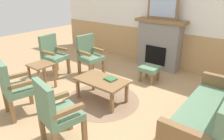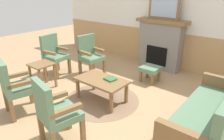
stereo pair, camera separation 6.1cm
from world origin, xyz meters
The scene contains 14 objects.
ground_plane centered at (0.00, 0.00, 0.00)m, with size 14.00×14.00×0.00m, color tan.
wall_back centered at (0.00, 2.60, 1.31)m, with size 7.20×0.14×2.70m.
fireplace centered at (0.00, 2.35, 0.65)m, with size 1.30×0.44×1.28m.
framed_picture centered at (0.00, 2.35, 1.56)m, with size 0.80×0.04×0.56m.
couch centered at (1.84, 0.16, 0.40)m, with size 0.70×1.80×0.98m.
coffee_table centered at (-0.03, 0.08, 0.39)m, with size 0.96×0.56×0.44m.
round_rug centered at (-0.03, 0.08, 0.00)m, with size 1.44×1.44×0.01m, color #896B51.
book_on_table centered at (0.10, 0.17, 0.46)m, with size 0.20×0.18×0.03m, color #33663D.
footstool centered at (0.26, 1.41, 0.28)m, with size 0.40×0.40×0.36m.
armchair_near_fireplace centered at (-1.80, 0.32, 0.54)m, with size 0.53×0.53×0.98m.
armchair_by_window_left centered at (-1.09, 0.84, 0.54)m, with size 0.53×0.53×0.98m.
armchair_front_left centered at (-0.85, -1.15, 0.54)m, with size 0.58×0.58×0.98m.
armchair_front_center centered at (0.29, -1.20, 0.54)m, with size 0.57×0.57×0.98m.
side_table centered at (-1.37, -0.31, 0.43)m, with size 0.44×0.44×0.55m.
Camera 2 is at (2.32, -2.50, 2.05)m, focal length 33.10 mm.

